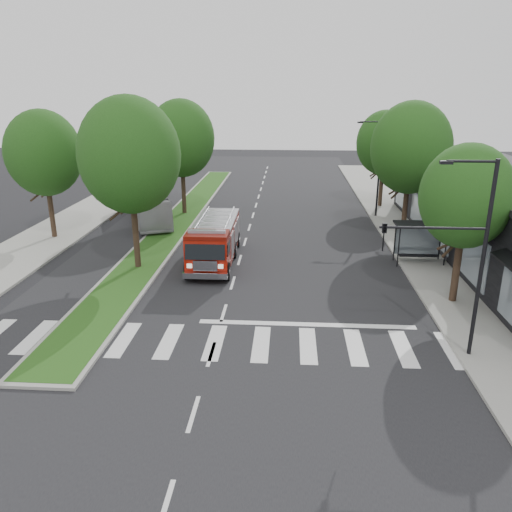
# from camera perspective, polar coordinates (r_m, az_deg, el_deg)

# --- Properties ---
(ground) EXTENTS (140.00, 140.00, 0.00)m
(ground) POSITION_cam_1_polar(r_m,az_deg,el_deg) (24.52, -3.71, -6.52)
(ground) COLOR black
(ground) RESTS_ON ground
(sidewalk_right) EXTENTS (5.00, 80.00, 0.15)m
(sidewalk_right) POSITION_cam_1_polar(r_m,az_deg,el_deg) (34.94, 19.31, 0.30)
(sidewalk_right) COLOR gray
(sidewalk_right) RESTS_ON ground
(sidewalk_left) EXTENTS (5.00, 80.00, 0.15)m
(sidewalk_left) POSITION_cam_1_polar(r_m,az_deg,el_deg) (37.93, -23.94, 1.13)
(sidewalk_left) COLOR gray
(sidewalk_left) RESTS_ON ground
(median) EXTENTS (3.00, 50.00, 0.15)m
(median) POSITION_cam_1_polar(r_m,az_deg,el_deg) (42.30, -8.70, 4.20)
(median) COLOR gray
(median) RESTS_ON ground
(storefront_row) EXTENTS (8.00, 30.00, 5.00)m
(storefront_row) POSITION_cam_1_polar(r_m,az_deg,el_deg) (35.81, 26.68, 3.83)
(storefront_row) COLOR black
(storefront_row) RESTS_ON ground
(bus_shelter) EXTENTS (3.20, 1.60, 2.61)m
(bus_shelter) POSITION_cam_1_polar(r_m,az_deg,el_deg) (32.34, 18.28, 2.64)
(bus_shelter) COLOR black
(bus_shelter) RESTS_ON ground
(tree_right_near) EXTENTS (4.40, 4.40, 8.05)m
(tree_right_near) POSITION_cam_1_polar(r_m,az_deg,el_deg) (25.93, 22.90, 6.27)
(tree_right_near) COLOR black
(tree_right_near) RESTS_ON ground
(tree_right_mid) EXTENTS (5.60, 5.60, 9.72)m
(tree_right_mid) POSITION_cam_1_polar(r_m,az_deg,el_deg) (37.21, 17.28, 11.71)
(tree_right_mid) COLOR black
(tree_right_mid) RESTS_ON ground
(tree_right_far) EXTENTS (5.00, 5.00, 8.73)m
(tree_right_far) POSITION_cam_1_polar(r_m,az_deg,el_deg) (47.02, 14.48, 12.39)
(tree_right_far) COLOR black
(tree_right_far) RESTS_ON ground
(tree_median_near) EXTENTS (5.80, 5.80, 10.16)m
(tree_median_near) POSITION_cam_1_polar(r_m,az_deg,el_deg) (29.66, -14.26, 11.08)
(tree_median_near) COLOR black
(tree_median_near) RESTS_ON ground
(tree_median_far) EXTENTS (5.60, 5.60, 9.72)m
(tree_median_far) POSITION_cam_1_polar(r_m,az_deg,el_deg) (43.16, -8.55, 13.14)
(tree_median_far) COLOR black
(tree_median_far) RESTS_ON ground
(tree_left_mid) EXTENTS (5.20, 5.20, 9.16)m
(tree_left_mid) POSITION_cam_1_polar(r_m,az_deg,el_deg) (38.29, -23.10, 10.75)
(tree_left_mid) COLOR black
(tree_left_mid) RESTS_ON ground
(streetlight_right_near) EXTENTS (4.08, 0.22, 8.00)m
(streetlight_right_near) POSITION_cam_1_polar(r_m,az_deg,el_deg) (20.46, 22.36, 0.94)
(streetlight_right_near) COLOR black
(streetlight_right_near) RESTS_ON ground
(streetlight_right_far) EXTENTS (2.11, 0.20, 8.00)m
(streetlight_right_far) POSITION_cam_1_polar(r_m,az_deg,el_deg) (43.06, 13.74, 10.12)
(streetlight_right_far) COLOR black
(streetlight_right_far) RESTS_ON ground
(fire_engine) EXTENTS (2.63, 8.33, 2.88)m
(fire_engine) POSITION_cam_1_polar(r_m,az_deg,el_deg) (31.29, -4.76, 1.75)
(fire_engine) COLOR #5D0C05
(fire_engine) RESTS_ON ground
(city_bus) EXTENTS (6.20, 10.43, 2.87)m
(city_bus) POSITION_cam_1_polar(r_m,az_deg,el_deg) (42.07, -12.29, 5.81)
(city_bus) COLOR #ABABAF
(city_bus) RESTS_ON ground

